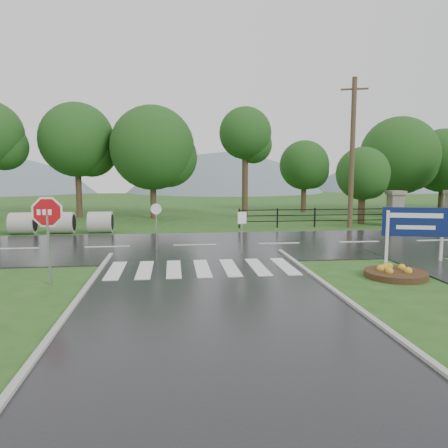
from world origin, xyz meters
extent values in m
plane|color=#25501A|center=(0.00, 0.00, 0.00)|extent=(120.00, 120.00, 0.00)
cube|color=black|center=(0.00, 10.00, 0.00)|extent=(90.00, 8.00, 0.04)
cube|color=#29292C|center=(8.50, 4.00, 0.00)|extent=(2.20, 11.00, 0.04)
cube|color=silver|center=(-3.00, 5.00, 0.06)|extent=(0.50, 2.80, 0.02)
cube|color=silver|center=(-2.00, 5.00, 0.06)|extent=(0.50, 2.80, 0.02)
cube|color=silver|center=(-1.00, 5.00, 0.06)|extent=(0.50, 2.80, 0.02)
cube|color=silver|center=(0.00, 5.00, 0.06)|extent=(0.50, 2.80, 0.02)
cube|color=silver|center=(1.00, 5.00, 0.06)|extent=(0.50, 2.80, 0.02)
cube|color=silver|center=(2.00, 5.00, 0.06)|extent=(0.50, 2.80, 0.02)
cube|color=silver|center=(3.00, 5.00, 0.06)|extent=(0.50, 2.80, 0.02)
cube|color=gray|center=(13.00, 16.00, 1.00)|extent=(0.80, 0.80, 2.00)
cube|color=#6B6659|center=(13.00, 16.00, 2.12)|extent=(1.00, 1.00, 0.24)
cube|color=black|center=(7.75, 16.00, 0.40)|extent=(9.50, 0.05, 0.05)
cube|color=black|center=(7.75, 16.00, 0.75)|extent=(9.50, 0.05, 0.05)
cube|color=black|center=(7.75, 16.00, 1.10)|extent=(9.50, 0.05, 0.05)
cube|color=black|center=(3.00, 16.00, 0.60)|extent=(0.08, 0.08, 1.20)
cube|color=black|center=(12.50, 16.00, 0.60)|extent=(0.08, 0.08, 1.20)
sphere|color=slate|center=(-28.00, 65.00, -14.40)|extent=(40.00, 40.00, 40.00)
sphere|color=slate|center=(8.00, 65.00, -17.28)|extent=(48.00, 48.00, 48.00)
sphere|color=slate|center=(36.00, 65.00, -12.96)|extent=(36.00, 36.00, 36.00)
cylinder|color=#9E9B93|center=(-9.28, 15.00, 0.60)|extent=(1.30, 1.20, 1.20)
cylinder|color=#9E9B93|center=(-7.18, 15.00, 0.60)|extent=(1.30, 1.20, 1.20)
cylinder|color=#9E9B93|center=(-5.08, 15.00, 0.60)|extent=(1.30, 1.20, 1.20)
cube|color=#939399|center=(-4.78, 3.53, 1.07)|extent=(0.06, 0.06, 2.13)
cylinder|color=white|center=(-4.78, 3.54, 2.24)|extent=(1.28, 0.06, 1.28)
cylinder|color=#B40C14|center=(-4.78, 3.53, 2.24)|extent=(1.12, 0.07, 1.12)
cube|color=silver|center=(7.00, 5.30, 1.00)|extent=(0.12, 0.12, 2.01)
cube|color=silver|center=(9.21, 5.30, 1.00)|extent=(0.12, 0.12, 2.01)
cube|color=#0C194E|center=(8.10, 5.30, 1.56)|extent=(2.34, 0.69, 1.11)
cube|color=white|center=(8.10, 5.26, 1.81)|extent=(1.85, 0.51, 0.18)
cube|color=white|center=(8.10, 5.26, 1.36)|extent=(1.36, 0.38, 0.15)
cylinder|color=#332111|center=(6.25, 3.17, 0.10)|extent=(2.01, 2.01, 0.20)
cube|color=#939399|center=(1.84, 7.62, 0.84)|extent=(0.04, 0.04, 1.68)
cube|color=white|center=(1.84, 7.60, 1.55)|extent=(0.38, 0.15, 0.49)
cylinder|color=#939399|center=(-1.73, 9.16, 0.96)|extent=(0.06, 0.06, 1.92)
cylinder|color=white|center=(-1.73, 9.14, 1.82)|extent=(0.48, 0.07, 0.48)
cylinder|color=#473523|center=(9.82, 15.50, 4.51)|extent=(0.30, 0.30, 9.01)
cube|color=brown|center=(9.82, 15.50, 8.31)|extent=(1.55, 0.61, 0.10)
cylinder|color=#3D2B1C|center=(11.44, 17.50, 1.38)|extent=(0.42, 0.42, 2.76)
sphere|color=#174114|center=(11.44, 17.50, 3.31)|extent=(3.48, 3.48, 3.48)
camera|label=1|loc=(-1.00, -10.11, 3.47)|focal=35.00mm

